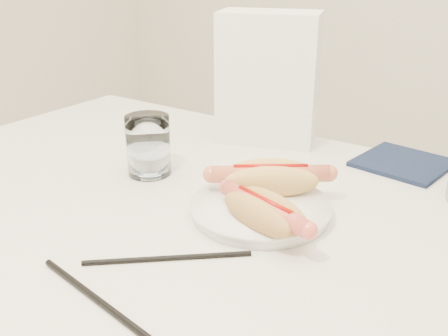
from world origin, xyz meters
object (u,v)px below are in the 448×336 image
Objects in this scene: hotdog_left at (270,178)px; hotdog_right at (264,212)px; table at (199,242)px; plate at (260,210)px; water_glass at (148,145)px; napkin_box at (268,78)px.

hotdog_left is 0.11m from hotdog_right.
hotdog_right reaches higher than table.
plate is at bearing -112.72° from hotdog_left.
hotdog_right is 1.53× the size of water_glass.
hotdog_left is at bearing 5.26° from water_glass.
napkin_box is at bearing 136.90° from hotdog_right.
plate reaches higher than table.
table is at bearing -160.24° from plate.
hotdog_right reaches higher than plate.
hotdog_right is (0.05, -0.10, -0.00)m from hotdog_left.
hotdog_left is (0.08, 0.08, 0.10)m from table.
water_glass is (-0.23, -0.02, 0.01)m from hotdog_left.
plate is 1.91× the size of water_glass.
hotdog_left is at bearing -78.11° from napkin_box.
hotdog_left is 0.23m from water_glass.
napkin_box is (0.08, 0.27, 0.08)m from water_glass.
hotdog_right is (0.03, -0.05, 0.03)m from plate.
hotdog_left reaches higher than table.
napkin_box reaches higher than hotdog_left.
water_glass is (-0.27, 0.07, 0.01)m from hotdog_right.
napkin_box reaches higher than plate.
napkin_box is at bearing 118.62° from plate.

